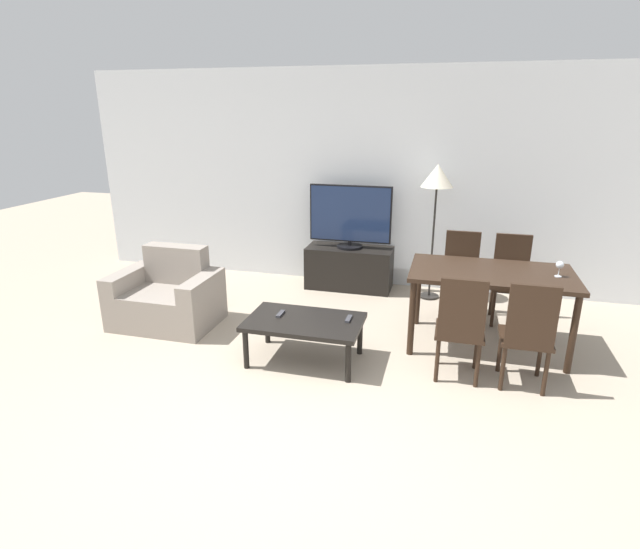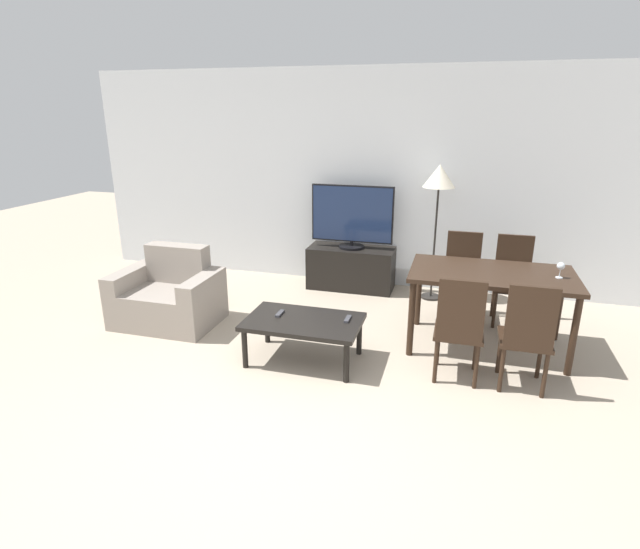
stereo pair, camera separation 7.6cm
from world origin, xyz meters
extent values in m
plane|color=tan|center=(0.00, 0.00, 0.00)|extent=(18.00, 18.00, 0.00)
cube|color=silver|center=(0.00, 3.53, 1.35)|extent=(7.61, 0.06, 2.70)
cube|color=gray|center=(-1.80, 1.59, 0.19)|extent=(0.69, 0.75, 0.39)
cube|color=gray|center=(-1.80, 1.86, 0.60)|extent=(0.69, 0.20, 0.41)
cube|color=gray|center=(-2.23, 1.59, 0.28)|extent=(0.18, 0.75, 0.57)
cube|color=gray|center=(-1.36, 1.59, 0.28)|extent=(0.18, 0.75, 0.57)
cube|color=black|center=(-0.16, 3.23, 0.27)|extent=(1.08, 0.47, 0.54)
cylinder|color=black|center=(-0.16, 3.23, 0.55)|extent=(0.32, 0.32, 0.03)
cylinder|color=black|center=(-0.16, 3.23, 0.59)|extent=(0.04, 0.04, 0.05)
cube|color=black|center=(-0.16, 3.23, 0.97)|extent=(1.03, 0.04, 0.71)
cube|color=#19284C|center=(-0.16, 3.21, 0.97)|extent=(0.99, 0.01, 0.67)
cube|color=black|center=(-0.14, 1.18, 0.39)|extent=(1.03, 0.64, 0.04)
cylinder|color=black|center=(-0.60, 0.91, 0.18)|extent=(0.05, 0.05, 0.37)
cylinder|color=black|center=(0.32, 0.91, 0.18)|extent=(0.05, 0.05, 0.37)
cylinder|color=black|center=(-0.60, 1.45, 0.18)|extent=(0.05, 0.05, 0.37)
cylinder|color=black|center=(0.32, 1.45, 0.18)|extent=(0.05, 0.05, 0.37)
cube|color=black|center=(1.46, 1.93, 0.75)|extent=(1.49, 0.85, 0.04)
cylinder|color=black|center=(0.78, 1.56, 0.36)|extent=(0.06, 0.06, 0.73)
cylinder|color=black|center=(2.15, 1.56, 0.36)|extent=(0.06, 0.06, 0.73)
cylinder|color=black|center=(0.78, 2.30, 0.36)|extent=(0.06, 0.06, 0.73)
cylinder|color=black|center=(2.15, 2.30, 0.36)|extent=(0.06, 0.06, 0.73)
cube|color=black|center=(1.20, 1.27, 0.41)|extent=(0.40, 0.40, 0.04)
cylinder|color=black|center=(1.04, 1.43, 0.20)|extent=(0.04, 0.04, 0.40)
cylinder|color=black|center=(1.37, 1.43, 0.20)|extent=(0.04, 0.04, 0.40)
cylinder|color=black|center=(1.04, 1.11, 0.20)|extent=(0.04, 0.04, 0.40)
cylinder|color=black|center=(1.37, 1.11, 0.20)|extent=(0.04, 0.04, 0.40)
cube|color=black|center=(1.20, 1.09, 0.68)|extent=(0.37, 0.04, 0.50)
cube|color=black|center=(1.72, 2.59, 0.41)|extent=(0.40, 0.40, 0.04)
cylinder|color=black|center=(1.56, 2.42, 0.20)|extent=(0.04, 0.04, 0.40)
cylinder|color=black|center=(1.89, 2.42, 0.20)|extent=(0.04, 0.04, 0.40)
cylinder|color=black|center=(1.56, 2.75, 0.20)|extent=(0.04, 0.04, 0.40)
cylinder|color=black|center=(1.89, 2.75, 0.20)|extent=(0.04, 0.04, 0.40)
cube|color=black|center=(1.72, 2.77, 0.68)|extent=(0.37, 0.04, 0.50)
cube|color=black|center=(1.72, 1.27, 0.41)|extent=(0.40, 0.40, 0.04)
cylinder|color=black|center=(1.56, 1.43, 0.20)|extent=(0.04, 0.04, 0.40)
cylinder|color=black|center=(1.89, 1.43, 0.20)|extent=(0.04, 0.04, 0.40)
cylinder|color=black|center=(1.56, 1.11, 0.20)|extent=(0.04, 0.04, 0.40)
cylinder|color=black|center=(1.89, 1.11, 0.20)|extent=(0.04, 0.04, 0.40)
cube|color=black|center=(1.72, 1.09, 0.68)|extent=(0.37, 0.04, 0.50)
cube|color=black|center=(1.20, 2.59, 0.41)|extent=(0.40, 0.40, 0.04)
cylinder|color=black|center=(1.04, 2.42, 0.20)|extent=(0.04, 0.04, 0.40)
cylinder|color=black|center=(1.37, 2.42, 0.20)|extent=(0.04, 0.04, 0.40)
cylinder|color=black|center=(1.04, 2.75, 0.20)|extent=(0.04, 0.04, 0.40)
cylinder|color=black|center=(1.37, 2.75, 0.20)|extent=(0.04, 0.04, 0.40)
cube|color=black|center=(1.20, 2.77, 0.68)|extent=(0.37, 0.04, 0.50)
cylinder|color=black|center=(0.87, 3.14, 0.01)|extent=(0.24, 0.24, 0.02)
cylinder|color=black|center=(0.87, 3.14, 0.69)|extent=(0.02, 0.02, 1.33)
cone|color=beige|center=(0.87, 3.14, 1.48)|extent=(0.37, 0.37, 0.26)
cube|color=#38383D|center=(0.24, 1.28, 0.42)|extent=(0.04, 0.15, 0.02)
cube|color=#38383D|center=(-0.38, 1.23, 0.42)|extent=(0.04, 0.15, 0.02)
cylinder|color=silver|center=(2.03, 1.91, 0.77)|extent=(0.06, 0.06, 0.01)
cylinder|color=silver|center=(2.03, 1.91, 0.81)|extent=(0.01, 0.01, 0.07)
sphere|color=silver|center=(2.03, 1.91, 0.88)|extent=(0.07, 0.07, 0.07)
camera|label=1|loc=(1.06, -2.75, 2.20)|focal=28.00mm
camera|label=2|loc=(1.13, -2.73, 2.20)|focal=28.00mm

